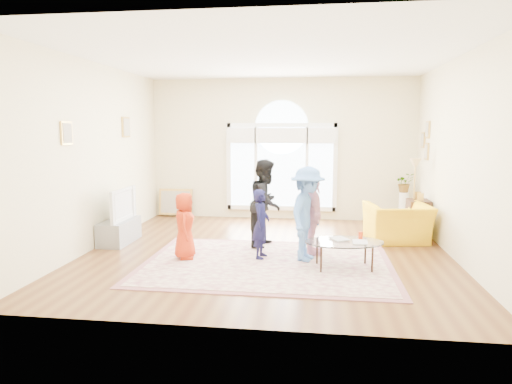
# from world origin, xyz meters

# --- Properties ---
(ground) EXTENTS (6.00, 6.00, 0.00)m
(ground) POSITION_xyz_m (0.00, 0.00, 0.00)
(ground) COLOR #522E17
(ground) RESTS_ON ground
(room_shell) EXTENTS (6.00, 6.00, 6.00)m
(room_shell) POSITION_xyz_m (0.01, 2.83, 1.57)
(room_shell) COLOR beige
(room_shell) RESTS_ON ground
(area_rug) EXTENTS (3.60, 2.60, 0.02)m
(area_rug) POSITION_xyz_m (0.07, -0.67, 0.01)
(area_rug) COLOR beige
(area_rug) RESTS_ON ground
(rug_border) EXTENTS (3.80, 2.80, 0.01)m
(rug_border) POSITION_xyz_m (0.07, -0.67, 0.01)
(rug_border) COLOR #9B5F64
(rug_border) RESTS_ON ground
(tv_console) EXTENTS (0.45, 1.00, 0.42)m
(tv_console) POSITION_xyz_m (-2.75, 0.30, 0.21)
(tv_console) COLOR gray
(tv_console) RESTS_ON ground
(television) EXTENTS (0.17, 1.01, 0.58)m
(television) POSITION_xyz_m (-2.74, 0.30, 0.71)
(television) COLOR black
(television) RESTS_ON tv_console
(coffee_table) EXTENTS (1.25, 0.89, 0.54)m
(coffee_table) POSITION_xyz_m (1.23, -0.78, 0.40)
(coffee_table) COLOR silver
(coffee_table) RESTS_ON ground
(armchair) EXTENTS (1.23, 1.11, 0.70)m
(armchair) POSITION_xyz_m (2.30, 1.03, 0.35)
(armchair) COLOR yellow
(armchair) RESTS_ON ground
(side_cabinet) EXTENTS (0.40, 0.50, 0.70)m
(side_cabinet) POSITION_xyz_m (2.78, 1.61, 0.35)
(side_cabinet) COLOR black
(side_cabinet) RESTS_ON ground
(floor_lamp) EXTENTS (0.24, 0.24, 1.51)m
(floor_lamp) POSITION_xyz_m (2.69, 1.66, 1.28)
(floor_lamp) COLOR black
(floor_lamp) RESTS_ON ground
(plant_pedestal) EXTENTS (0.20, 0.20, 0.70)m
(plant_pedestal) POSITION_xyz_m (2.70, 2.70, 0.35)
(plant_pedestal) COLOR white
(plant_pedestal) RESTS_ON ground
(potted_plant) EXTENTS (0.44, 0.41, 0.42)m
(potted_plant) POSITION_xyz_m (2.70, 2.70, 0.91)
(potted_plant) COLOR #33722D
(potted_plant) RESTS_ON plant_pedestal
(leaning_picture) EXTENTS (0.80, 0.14, 0.62)m
(leaning_picture) POSITION_xyz_m (-2.50, 2.90, 0.00)
(leaning_picture) COLOR tan
(leaning_picture) RESTS_ON ground
(child_red) EXTENTS (0.43, 0.57, 1.05)m
(child_red) POSITION_xyz_m (-1.25, -0.59, 0.55)
(child_red) COLOR red
(child_red) RESTS_ON area_rug
(child_navy) EXTENTS (0.30, 0.43, 1.10)m
(child_navy) POSITION_xyz_m (-0.05, -0.40, 0.57)
(child_navy) COLOR #121137
(child_navy) RESTS_ON area_rug
(child_black) EXTENTS (0.70, 0.83, 1.52)m
(child_black) POSITION_xyz_m (-0.07, 0.38, 0.78)
(child_black) COLOR black
(child_black) RESTS_ON area_rug
(child_pink) EXTENTS (0.43, 0.81, 1.32)m
(child_pink) POSITION_xyz_m (0.76, -0.10, 0.68)
(child_pink) COLOR pink
(child_pink) RESTS_ON area_rug
(child_blue) EXTENTS (0.80, 1.07, 1.47)m
(child_blue) POSITION_xyz_m (0.67, -0.44, 0.76)
(child_blue) COLOR #5184D6
(child_blue) RESTS_ON area_rug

